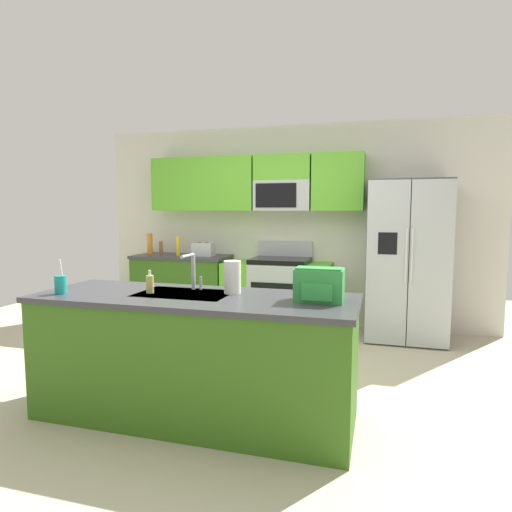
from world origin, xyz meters
TOP-DOWN VIEW (x-y plane):
  - ground_plane at (0.00, 0.00)m, footprint 9.00×9.00m
  - kitchen_wall_unit at (-0.14, 2.08)m, footprint 5.20×0.43m
  - back_counter at (-1.42, 1.80)m, footprint 1.28×0.63m
  - range_oven at (-0.09, 1.80)m, footprint 1.36×0.61m
  - refrigerator at (1.46, 1.73)m, footprint 0.90×0.76m
  - island_counter at (-0.11, -0.74)m, footprint 2.32×0.83m
  - toaster at (-1.09, 1.75)m, footprint 0.28×0.16m
  - pepper_mill at (-1.73, 1.80)m, footprint 0.05×0.05m
  - bottle_orange at (-1.90, 1.80)m, footprint 0.07×0.07m
  - bottle_yellow at (-1.46, 1.76)m, footprint 0.06×0.06m
  - sink_faucet at (-0.21, -0.55)m, footprint 0.08×0.21m
  - drink_cup_teal at (-1.07, -0.96)m, footprint 0.08×0.08m
  - soap_dispenser at (-0.46, -0.75)m, footprint 0.06×0.06m
  - paper_towel_roll at (0.13, -0.59)m, footprint 0.12×0.12m
  - backpack at (0.78, -0.70)m, footprint 0.32×0.22m

SIDE VIEW (x-z plane):
  - ground_plane at x=0.00m, z-range 0.00..0.00m
  - range_oven at x=-0.09m, z-range -0.11..0.99m
  - back_counter at x=-1.42m, z-range 0.00..0.90m
  - island_counter at x=-0.11m, z-range 0.00..0.90m
  - refrigerator at x=1.46m, z-range 0.00..1.85m
  - soap_dispenser at x=-0.46m, z-range 0.88..1.05m
  - drink_cup_teal at x=-1.07m, z-range 0.84..1.10m
  - toaster at x=-1.09m, z-range 0.90..1.08m
  - pepper_mill at x=-1.73m, z-range 0.90..1.08m
  - backpack at x=0.78m, z-range 0.90..1.13m
  - paper_towel_roll at x=0.13m, z-range 0.90..1.14m
  - bottle_yellow at x=-1.46m, z-range 0.90..1.15m
  - bottle_orange at x=-1.90m, z-range 0.90..1.19m
  - sink_faucet at x=-0.21m, z-range 0.93..1.21m
  - kitchen_wall_unit at x=-0.14m, z-range 0.17..2.77m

